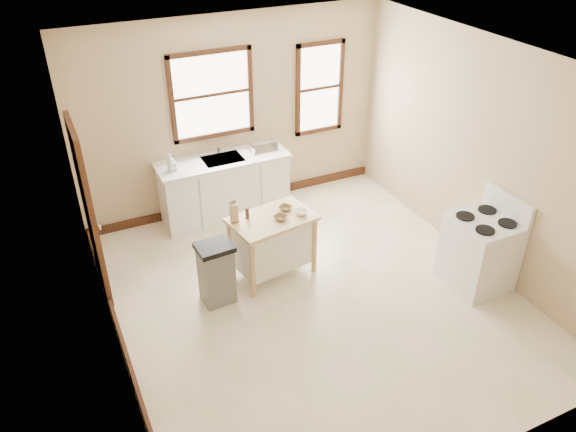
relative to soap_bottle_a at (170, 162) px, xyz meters
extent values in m
plane|color=beige|center=(1.05, -2.15, -1.04)|extent=(5.00, 5.00, 0.00)
plane|color=white|center=(1.05, -2.15, 1.76)|extent=(5.00, 5.00, 0.00)
cube|color=tan|center=(1.05, 0.35, 0.36)|extent=(4.50, 0.04, 2.80)
cube|color=tan|center=(-1.20, -2.15, 0.36)|extent=(0.04, 5.00, 2.80)
cube|color=tan|center=(3.30, -2.15, 0.36)|extent=(0.04, 5.00, 2.80)
cube|color=black|center=(-1.16, -0.85, 0.01)|extent=(0.06, 0.90, 2.10)
cube|color=black|center=(1.05, 0.32, -0.98)|extent=(4.50, 0.04, 0.12)
cube|color=black|center=(-1.17, -2.15, -0.98)|extent=(0.04, 5.00, 0.12)
cylinder|color=silver|center=(0.75, 0.23, -0.01)|extent=(0.03, 0.03, 0.22)
imported|color=#B2B2B2|center=(0.00, 0.00, 0.00)|extent=(0.12, 0.12, 0.25)
imported|color=#B2B2B2|center=(0.04, 0.00, -0.04)|extent=(0.10, 0.10, 0.18)
cylinder|color=#462413|center=(0.53, -1.39, -0.16)|extent=(0.05, 0.05, 0.15)
imported|color=brown|center=(0.88, -1.57, -0.21)|extent=(0.22, 0.22, 0.04)
imported|color=brown|center=(1.03, -1.39, -0.21)|extent=(0.22, 0.22, 0.04)
imported|color=white|center=(1.16, -1.58, -0.21)|extent=(0.21, 0.21, 0.05)
camera|label=1|loc=(-1.46, -6.70, 3.29)|focal=35.00mm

